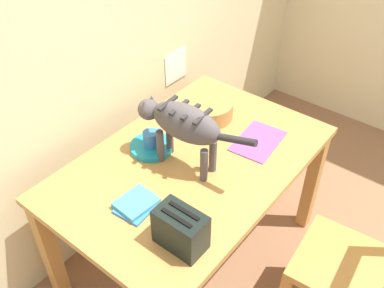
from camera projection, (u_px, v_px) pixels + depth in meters
wall_rear at (101, 27)px, 2.07m from camera, size 4.38×0.11×2.50m
dining_table at (192, 173)px, 2.13m from camera, size 1.37×0.90×0.75m
cat at (183, 124)px, 1.91m from camera, size 0.17×0.61×0.34m
saucer_bowl at (152, 147)px, 2.13m from camera, size 0.22×0.22×0.03m
coffee_mug at (151, 138)px, 2.10m from camera, size 0.12×0.08×0.08m
magazine at (258, 141)px, 2.18m from camera, size 0.32×0.22×0.01m
book_stack at (136, 204)px, 1.83m from camera, size 0.18×0.16×0.03m
wicker_basket at (208, 109)px, 2.33m from camera, size 0.28×0.28×0.09m
toaster at (181, 230)px, 1.63m from camera, size 0.12×0.20×0.18m
wooden_chair_near at (353, 267)px, 1.93m from camera, size 0.45×0.45×0.95m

